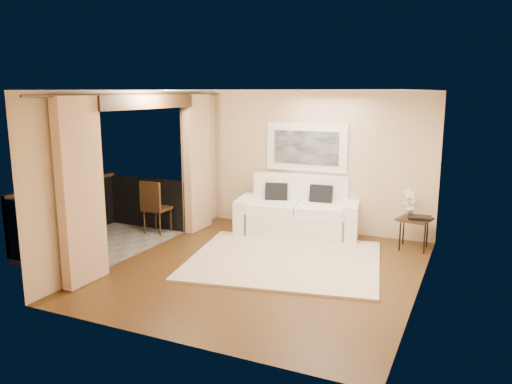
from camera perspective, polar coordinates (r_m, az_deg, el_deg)
The scene contains 18 objects.
floor at distance 7.76m, azimuth 1.05°, elevation -8.81°, with size 5.00×5.00×0.00m, color #513518.
room_shell at distance 8.37m, azimuth -12.59°, elevation 10.03°, with size 5.00×6.40×5.00m.
balcony at distance 9.46m, azimuth -17.69°, elevation -4.50°, with size 1.81×2.60×1.17m.
curtains at distance 8.46m, azimuth -12.14°, elevation 1.99°, with size 0.16×4.80×2.64m.
artwork at distance 9.72m, azimuth 5.77°, elevation 5.08°, with size 1.62×0.07×0.92m.
rug at distance 8.12m, azimuth 3.25°, elevation -7.75°, with size 2.98×2.60×0.04m, color beige.
sofa at distance 9.60m, azimuth 4.83°, elevation -2.46°, with size 2.42×1.38×1.10m.
side_table at distance 9.00m, azimuth 17.66°, elevation -3.23°, with size 0.61×0.61×0.55m.
tray at distance 8.94m, azimuth 18.20°, elevation -2.81°, with size 0.38×0.28×0.05m, color black.
orchid at distance 9.11m, azimuth 17.15°, elevation -1.05°, with size 0.26×0.18×0.50m, color white.
bistro_table at distance 9.08m, azimuth -20.23°, elevation -2.28°, with size 0.65×0.65×0.73m.
balcony_chair_far at distance 9.65m, azimuth -11.63°, elevation -1.28°, with size 0.45×0.45×1.03m.
balcony_chair_near at distance 8.76m, azimuth -20.76°, elevation -3.03°, with size 0.58×0.58×1.05m.
ice_bucket at distance 9.22m, azimuth -20.82°, elevation -0.94°, with size 0.18×0.18×0.20m, color white.
candle at distance 9.10m, azimuth -19.62°, elevation -1.44°, with size 0.06×0.06×0.07m, color red.
vase at distance 8.92m, azimuth -20.95°, elevation -1.42°, with size 0.04×0.04×0.18m, color white.
glass_a at distance 8.87m, azimuth -20.18°, elevation -1.63°, with size 0.06×0.06×0.12m, color silver.
glass_b at distance 8.90m, azimuth -19.41°, elevation -1.54°, with size 0.06×0.06×0.12m, color white.
Camera 1 is at (2.90, -6.68, 2.68)m, focal length 35.00 mm.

